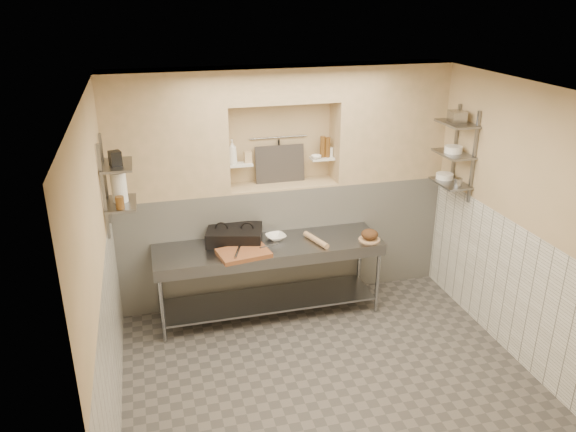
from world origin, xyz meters
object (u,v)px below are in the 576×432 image
object	(u,v)px
prep_table	(269,265)
rolling_pin	(316,240)
bowl_alcove	(316,157)
panini_press	(235,235)
bottle_soap	(232,152)
mixing_bowl	(276,237)
bread_loaf	(370,234)
cutting_board	(244,253)
jug_left	(119,187)

from	to	relation	value
prep_table	rolling_pin	xyz separation A→B (m)	(0.54, -0.07, 0.29)
bowl_alcove	rolling_pin	bearing A→B (deg)	-106.16
panini_press	bottle_soap	bearing A→B (deg)	94.30
mixing_bowl	rolling_pin	bearing A→B (deg)	-26.47
panini_press	bottle_soap	size ratio (longest dim) A/B	2.47
prep_table	mixing_bowl	xyz separation A→B (m)	(0.11, 0.14, 0.29)
prep_table	panini_press	world-z (taller)	panini_press
bottle_soap	rolling_pin	bearing A→B (deg)	-37.88
prep_table	mixing_bowl	bearing A→B (deg)	50.30
bread_loaf	bottle_soap	world-z (taller)	bottle_soap
mixing_bowl	bowl_alcove	size ratio (longest dim) A/B	1.78
panini_press	bread_loaf	xyz separation A→B (m)	(1.51, -0.35, -0.01)
rolling_pin	bowl_alcove	distance (m)	1.02
bread_loaf	bottle_soap	distance (m)	1.84
panini_press	rolling_pin	size ratio (longest dim) A/B	1.65
bottle_soap	mixing_bowl	bearing A→B (deg)	-46.98
mixing_bowl	bottle_soap	world-z (taller)	bottle_soap
panini_press	bread_loaf	bearing A→B (deg)	1.66
cutting_board	mixing_bowl	size ratio (longest dim) A/B	2.42
rolling_pin	jug_left	xyz separation A→B (m)	(-2.08, -0.03, 0.83)
panini_press	cutting_board	xyz separation A→B (m)	(0.03, -0.37, -0.06)
prep_table	rolling_pin	size ratio (longest dim) A/B	6.07
panini_press	mixing_bowl	xyz separation A→B (m)	(0.47, -0.05, -0.06)
bread_loaf	rolling_pin	bearing A→B (deg)	171.74
rolling_pin	bread_loaf	xyz separation A→B (m)	(0.62, -0.09, 0.04)
panini_press	rolling_pin	bearing A→B (deg)	-1.44
jug_left	bottle_soap	bearing A→B (deg)	28.26
jug_left	cutting_board	bearing A→B (deg)	-3.88
bowl_alcove	jug_left	bearing A→B (deg)	-164.13
mixing_bowl	bottle_soap	distance (m)	1.10
rolling_pin	jug_left	distance (m)	2.24
cutting_board	panini_press	bearing A→B (deg)	95.30
prep_table	mixing_bowl	world-z (taller)	mixing_bowl
prep_table	panini_press	bearing A→B (deg)	152.89
panini_press	bread_loaf	world-z (taller)	panini_press
prep_table	jug_left	bearing A→B (deg)	-176.16
cutting_board	mixing_bowl	xyz separation A→B (m)	(0.44, 0.32, 0.00)
cutting_board	bottle_soap	size ratio (longest dim) A/B	1.89
panini_press	bread_loaf	distance (m)	1.55
bread_loaf	bottle_soap	size ratio (longest dim) A/B	0.68
rolling_pin	bottle_soap	xyz separation A→B (m)	(-0.83, 0.64, 0.92)
rolling_pin	bread_loaf	world-z (taller)	bread_loaf
prep_table	cutting_board	bearing A→B (deg)	-150.19
bread_loaf	bowl_alcove	distance (m)	1.12
mixing_bowl	cutting_board	bearing A→B (deg)	-143.61
panini_press	jug_left	xyz separation A→B (m)	(-1.18, -0.29, 0.78)
rolling_pin	bread_loaf	size ratio (longest dim) A/B	2.20
prep_table	cutting_board	distance (m)	0.47
bowl_alcove	jug_left	size ratio (longest dim) A/B	0.41
prep_table	bread_loaf	bearing A→B (deg)	-8.03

